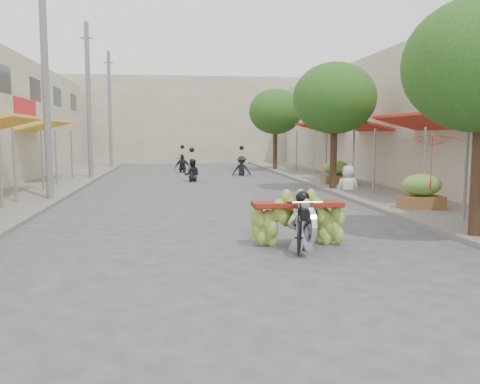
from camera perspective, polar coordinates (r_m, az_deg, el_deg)
name	(u,v)px	position (r m, az deg, el deg)	size (l,w,h in m)	color
ground	(266,316)	(6.73, 2.96, -13.70)	(120.00, 120.00, 0.00)	#515156
sidewalk_left	(27,191)	(22.11, -22.82, 0.07)	(4.00, 60.00, 0.12)	slate
sidewalk_right	(361,187)	(22.84, 13.42, 0.59)	(4.00, 60.00, 0.12)	slate
far_building	(186,121)	(44.24, -6.12, 7.93)	(20.00, 6.00, 7.00)	#B9AD92
utility_pole_mid	(46,84)	(18.77, -20.99, 11.24)	(0.60, 0.24, 8.00)	slate
utility_pole_far	(89,101)	(27.59, -16.63, 9.72)	(0.60, 0.24, 8.00)	slate
utility_pole_back	(110,110)	(36.50, -14.40, 8.92)	(0.60, 0.24, 8.00)	slate
street_tree_mid	(335,99)	(21.30, 10.57, 10.28)	(3.40, 3.40, 5.25)	#3A2719
street_tree_far	(275,112)	(32.91, 4.00, 8.98)	(3.40, 3.40, 5.25)	#3A2719
produce_crate_mid	(422,189)	(16.09, 19.73, 0.34)	(1.20, 0.88, 1.16)	brown
produce_crate_far	(336,170)	(23.45, 10.76, 2.40)	(1.20, 0.88, 1.16)	brown
banana_motorbike	(300,215)	(10.43, 6.74, -2.63)	(2.20, 1.94, 2.02)	black
market_umbrella	(434,132)	(14.83, 20.96, 6.34)	(2.28, 2.28, 1.60)	#BD3819
pedestrian	(348,165)	(21.21, 12.06, 2.98)	(1.00, 0.64, 1.94)	white
bg_motorbike_a	(192,166)	(25.43, -5.42, 2.89)	(0.83, 1.57, 1.95)	black
bg_motorbike_b	(242,161)	(28.98, 0.18, 3.53)	(1.11, 1.74, 1.95)	black
bg_motorbike_c	(182,159)	(31.65, -6.48, 3.66)	(1.05, 1.64, 1.95)	black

